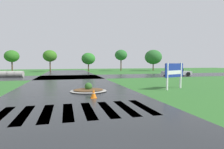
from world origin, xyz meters
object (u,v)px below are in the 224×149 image
median_island (88,90)px  traffic_cone (94,94)px  estate_billboard (174,72)px  drainage_pipe_stack (12,74)px  car_white_sedan (176,72)px

median_island → traffic_cone: median_island is taller
median_island → estate_billboard: bearing=-3.0°
drainage_pipe_stack → traffic_cone: (9.42, -18.94, -0.19)m
estate_billboard → median_island: size_ratio=0.83×
car_white_sedan → estate_billboard: bearing=-118.3°
estate_billboard → traffic_cone: size_ratio=3.95×
estate_billboard → traffic_cone: 7.40m
traffic_cone → car_white_sedan: bearing=44.0°
car_white_sedan → median_island: bearing=-135.3°
car_white_sedan → drainage_pipe_stack: 25.62m
median_island → drainage_pipe_stack: bearing=119.9°
estate_billboard → median_island: (-6.99, 0.37, -1.30)m
estate_billboard → traffic_cone: (-6.98, -2.19, -1.16)m
estate_billboard → drainage_pipe_stack: estate_billboard is taller
drainage_pipe_stack → traffic_cone: drainage_pipe_stack is taller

